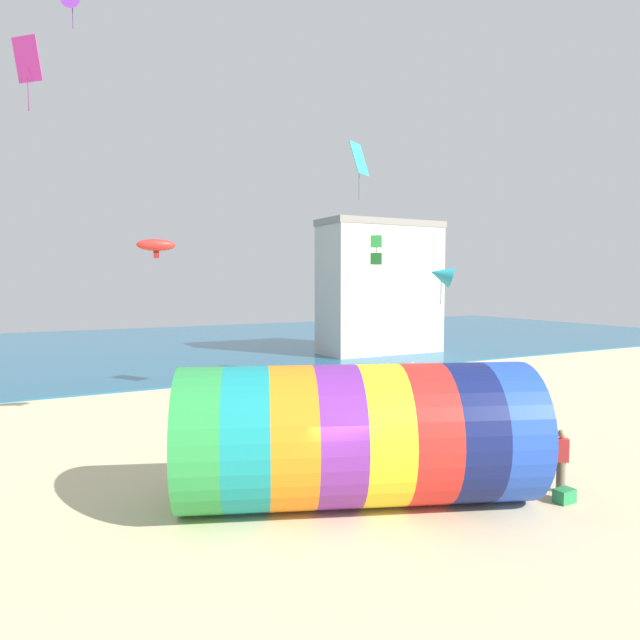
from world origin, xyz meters
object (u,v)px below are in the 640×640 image
kite_purple_delta (72,2)px  bystander_near_water (412,377)px  cooler_box (564,496)px  kite_red_parafoil (156,245)px  kite_cyan_delta (441,275)px  kite_magenta_diamond (27,60)px  giant_inflatable_tube (357,435)px  kite_handler (561,460)px  kite_cyan_diamond (359,159)px  bystander_mid_beach (410,382)px  kite_green_box (376,250)px

kite_purple_delta → bystander_near_water: size_ratio=0.97×
bystander_near_water → cooler_box: (-5.54, -13.78, -0.62)m
kite_red_parafoil → kite_cyan_delta: size_ratio=0.91×
kite_red_parafoil → kite_magenta_diamond: size_ratio=0.53×
kite_magenta_diamond → bystander_near_water: (17.36, -1.94, -13.60)m
kite_purple_delta → kite_magenta_diamond: size_ratio=0.55×
giant_inflatable_tube → cooler_box: giant_inflatable_tube is taller
kite_handler → kite_cyan_diamond: size_ratio=0.70×
giant_inflatable_tube → bystander_mid_beach: size_ratio=5.41×
giant_inflatable_tube → kite_magenta_diamond: size_ratio=3.48×
giant_inflatable_tube → kite_cyan_delta: kite_cyan_delta is taller
cooler_box → bystander_mid_beach: bearing=71.2°
giant_inflatable_tube → kite_red_parafoil: bearing=107.8°
kite_cyan_delta → kite_magenta_diamond: (-13.46, 8.76, 8.37)m
giant_inflatable_tube → bystander_near_water: size_ratio=6.16×
cooler_box → bystander_near_water: bearing=68.1°
kite_handler → kite_cyan_diamond: 15.08m
kite_purple_delta → bystander_near_water: (15.48, -3.92, -17.03)m
kite_red_parafoil → bystander_mid_beach: bearing=0.9°
kite_handler → bystander_mid_beach: bystander_mid_beach is taller
kite_handler → kite_purple_delta: 26.27m
giant_inflatable_tube → kite_cyan_delta: bearing=34.5°
kite_cyan_delta → kite_purple_delta: kite_purple_delta is taller
kite_cyan_diamond → bystander_mid_beach: (3.20, 0.42, -10.17)m
giant_inflatable_tube → cooler_box: (4.82, -2.53, -1.64)m
giant_inflatable_tube → kite_purple_delta: kite_purple_delta is taller
kite_red_parafoil → cooler_box: size_ratio=2.83×
kite_red_parafoil → kite_cyan_delta: (9.47, -4.93, -1.10)m
kite_cyan_diamond → kite_magenta_diamond: size_ratio=0.89×
giant_inflatable_tube → kite_red_parafoil: (-3.01, 9.37, 5.31)m
kite_purple_delta → kite_green_box: bearing=-3.0°
kite_green_box → kite_purple_delta: (-15.30, 0.81, 10.31)m
kite_cyan_delta → cooler_box: size_ratio=3.10×
bystander_mid_beach → kite_cyan_delta: bearing=-115.9°
kite_magenta_diamond → bystander_mid_beach: 21.18m
giant_inflatable_tube → kite_green_box: kite_green_box is taller
kite_magenta_diamond → bystander_near_water: kite_magenta_diamond is taller
kite_magenta_diamond → cooler_box: kite_magenta_diamond is taller
kite_handler → kite_red_parafoil: bearing=126.6°
kite_magenta_diamond → kite_cyan_delta: bearing=-33.0°
kite_cyan_delta → bystander_near_water: bearing=60.2°
kite_handler → kite_magenta_diamond: 23.77m
bystander_near_water → bystander_mid_beach: (-1.42, -1.70, 0.13)m
kite_magenta_diamond → cooler_box: 24.27m
kite_red_parafoil → kite_purple_delta: kite_purple_delta is taller
bystander_mid_beach → kite_cyan_diamond: bearing=-172.5°
kite_cyan_delta → giant_inflatable_tube: bearing=-145.5°
kite_handler → kite_cyan_diamond: (0.36, 11.09, 10.21)m
giant_inflatable_tube → kite_handler: bearing=-20.0°
giant_inflatable_tube → kite_cyan_diamond: 14.23m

